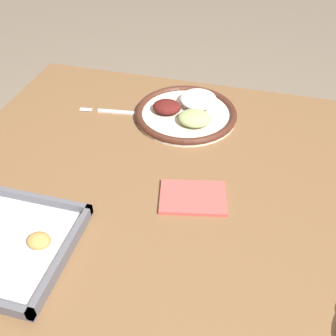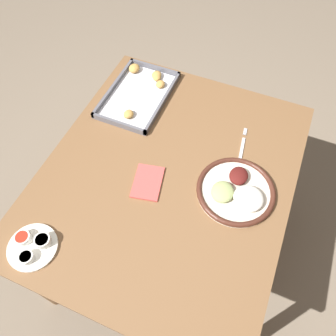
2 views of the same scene
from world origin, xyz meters
name	(u,v)px [view 1 (image 1 of 2)]	position (x,y,z in m)	size (l,w,h in m)	color
ground_plane	(170,328)	(0.00, 0.00, 0.00)	(8.00, 8.00, 0.00)	#7A6B59
dining_table	(171,209)	(0.00, 0.00, 0.62)	(1.09, 0.91, 0.73)	brown
dinner_plate	(187,112)	(0.02, -0.26, 0.74)	(0.29, 0.29, 0.05)	beige
fork	(123,112)	(0.20, -0.23, 0.73)	(0.23, 0.04, 0.00)	silver
napkin	(193,197)	(-0.06, 0.05, 0.73)	(0.16, 0.13, 0.01)	#CC4C47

